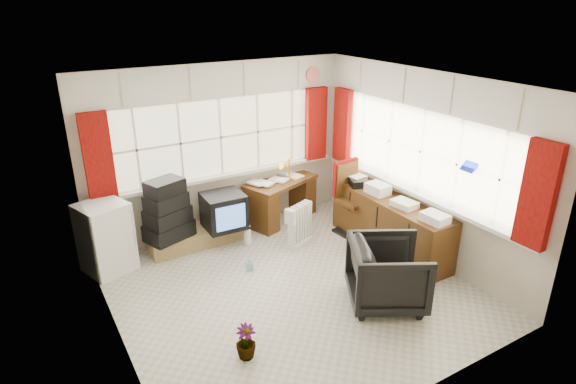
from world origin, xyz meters
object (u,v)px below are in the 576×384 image
at_px(desk, 281,198).
at_px(mini_fridge, 106,238).
at_px(credenza, 390,223).
at_px(crt_tv, 224,211).
at_px(tv_bench, 197,235).
at_px(office_chair, 388,274).
at_px(desk_lamp, 289,163).
at_px(task_chair, 349,195).
at_px(radiator, 300,229).

height_order(desk, mini_fridge, mini_fridge).
relative_size(credenza, crt_tv, 3.47).
bearing_deg(tv_bench, crt_tv, -26.54).
xyz_separation_m(office_chair, credenza, (0.92, 0.99, 0.00)).
height_order(office_chair, mini_fridge, mini_fridge).
bearing_deg(desk_lamp, credenza, -66.59).
bearing_deg(crt_tv, mini_fridge, 176.76).
bearing_deg(crt_tv, task_chair, -18.69).
bearing_deg(task_chair, mini_fridge, 168.46).
height_order(desk, crt_tv, crt_tv).
distance_m(task_chair, tv_bench, 2.31).
bearing_deg(desk, credenza, -62.42).
height_order(task_chair, radiator, task_chair).
xyz_separation_m(desk, mini_fridge, (-2.69, -0.17, 0.09)).
height_order(office_chair, radiator, office_chair).
distance_m(task_chair, mini_fridge, 3.45).
bearing_deg(desk, mini_fridge, -176.43).
bearing_deg(task_chair, radiator, -178.67).
bearing_deg(mini_fridge, crt_tv, -3.24).
bearing_deg(crt_tv, radiator, -34.85).
height_order(task_chair, office_chair, task_chair).
height_order(task_chair, crt_tv, task_chair).
xyz_separation_m(tv_bench, mini_fridge, (-1.25, -0.09, 0.34)).
bearing_deg(radiator, office_chair, -86.22).
height_order(desk_lamp, credenza, desk_lamp).
bearing_deg(radiator, desk, 77.49).
xyz_separation_m(office_chair, radiator, (-0.11, 1.71, -0.13)).
relative_size(desk_lamp, tv_bench, 0.27).
height_order(radiator, mini_fridge, mini_fridge).
relative_size(crt_tv, mini_fridge, 0.62).
xyz_separation_m(task_chair, office_chair, (-0.77, -1.73, -0.20)).
bearing_deg(tv_bench, credenza, -33.70).
xyz_separation_m(desk, tv_bench, (-1.44, -0.08, -0.25)).
xyz_separation_m(desk, credenza, (0.84, -1.60, 0.01)).
height_order(crt_tv, mini_fridge, mini_fridge).
bearing_deg(radiator, crt_tv, 145.15).
distance_m(desk_lamp, tv_bench, 1.79).
relative_size(credenza, tv_bench, 1.43).
bearing_deg(desk, task_chair, -51.33).
relative_size(radiator, crt_tv, 1.09).
height_order(task_chair, mini_fridge, task_chair).
xyz_separation_m(radiator, crt_tv, (-0.89, 0.62, 0.25)).
height_order(desk_lamp, task_chair, task_chair).
height_order(credenza, tv_bench, credenza).
xyz_separation_m(credenza, crt_tv, (-1.92, 1.34, 0.11)).
height_order(credenza, crt_tv, credenza).
distance_m(task_chair, credenza, 0.78).
bearing_deg(credenza, crt_tv, 145.07).
bearing_deg(mini_fridge, radiator, -15.88).
xyz_separation_m(task_chair, tv_bench, (-2.13, 0.78, -0.46)).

